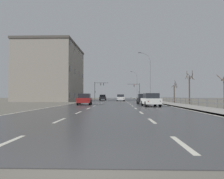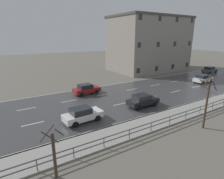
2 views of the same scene
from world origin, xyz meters
name	(u,v)px [view 1 (image 1 of 2)]	position (x,y,z in m)	size (l,w,h in m)	color
ground_plane	(116,101)	(0.00, 48.00, -0.06)	(160.00, 160.00, 0.12)	#666056
road_asphalt_strip	(117,100)	(0.00, 60.00, 0.01)	(14.00, 120.00, 0.03)	#3D3D3F
sidewalk_right	(146,100)	(8.43, 60.00, 0.06)	(3.00, 120.00, 0.12)	gray
guardrail	(188,100)	(9.85, 26.03, 0.71)	(0.07, 37.64, 1.00)	#515459
street_lamp_midground	(149,77)	(7.43, 46.10, 5.38)	(2.67, 0.24, 11.03)	slate
street_lamp_distant	(136,85)	(7.44, 83.07, 5.26)	(2.53, 0.24, 10.75)	slate
traffic_signal_right	(137,89)	(7.14, 74.74, 3.65)	(4.28, 0.36, 5.58)	#38383A
traffic_signal_left	(98,87)	(-6.71, 75.06, 4.17)	(4.92, 0.36, 6.09)	#38383A
car_mid_centre	(143,99)	(4.44, 30.92, 0.80)	(1.87, 4.12, 1.57)	black
car_far_left	(151,100)	(4.46, 22.75, 0.80)	(2.02, 4.20, 1.57)	silver
car_near_right	(103,97)	(-3.90, 59.45, 0.80)	(1.89, 4.13, 1.57)	#474C51
car_near_left	(85,99)	(-4.08, 27.02, 0.80)	(2.00, 4.18, 1.57)	maroon
car_far_right	(120,98)	(1.05, 49.00, 0.80)	(1.88, 4.12, 1.57)	silver
brick_building	(52,73)	(-15.52, 49.88, 6.72)	(12.46, 19.25, 13.41)	gray
bare_tree_mid	(189,88)	(11.95, 32.15, 2.56)	(1.29, 1.37, 5.30)	#423328
bare_tree_far	(174,93)	(11.03, 38.22, 1.82)	(1.03, 1.19, 4.12)	#423328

